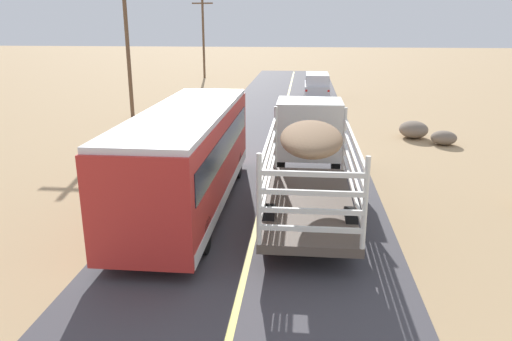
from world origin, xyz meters
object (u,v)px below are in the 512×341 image
at_px(bus, 188,156).
at_px(boulder_near_shoulder, 414,130).
at_px(power_pole_mid, 128,47).
at_px(livestock_truck, 309,142).
at_px(boulder_mid_field, 444,138).
at_px(car_far, 317,84).
at_px(power_pole_far, 203,36).

distance_m(bus, boulder_near_shoulder, 14.53).
distance_m(power_pole_mid, boulder_near_shoulder, 17.51).
bearing_deg(livestock_truck, power_pole_mid, 130.29).
height_order(livestock_truck, boulder_near_shoulder, livestock_truck).
bearing_deg(power_pole_mid, boulder_mid_field, -17.17).
bearing_deg(boulder_near_shoulder, livestock_truck, -121.67).
relative_size(bus, boulder_mid_field, 8.01).
distance_m(bus, boulder_mid_field, 14.36).
bearing_deg(bus, livestock_truck, 28.26).
bearing_deg(power_pole_mid, car_far, 38.58).
bearing_deg(boulder_near_shoulder, bus, -130.40).
height_order(car_far, boulder_mid_field, car_far).
distance_m(livestock_truck, power_pole_mid, 17.28).
distance_m(power_pole_far, boulder_mid_field, 33.88).
bearing_deg(power_pole_mid, power_pole_far, 90.00).
bearing_deg(boulder_near_shoulder, car_far, 109.42).
xyz_separation_m(livestock_truck, boulder_mid_field, (6.70, 7.55, -1.45)).
xyz_separation_m(car_far, power_pole_mid, (-11.80, -9.42, 3.28)).
height_order(livestock_truck, boulder_mid_field, livestock_truck).
relative_size(bus, power_pole_mid, 1.23).
relative_size(car_far, boulder_near_shoulder, 2.74).
xyz_separation_m(power_pole_far, boulder_mid_field, (17.74, -28.57, -4.09)).
bearing_deg(boulder_mid_field, power_pole_far, 121.85).
distance_m(livestock_truck, boulder_near_shoulder, 10.60).
bearing_deg(car_far, power_pole_mid, -141.42).
bearing_deg(livestock_truck, bus, -151.74).
height_order(car_far, power_pole_far, power_pole_far).
bearing_deg(bus, boulder_near_shoulder, 49.60).
relative_size(bus, power_pole_far, 1.21).
distance_m(power_pole_mid, boulder_mid_field, 19.00).
xyz_separation_m(livestock_truck, power_pole_far, (-11.05, 36.12, 2.64)).
bearing_deg(bus, car_far, 79.34).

